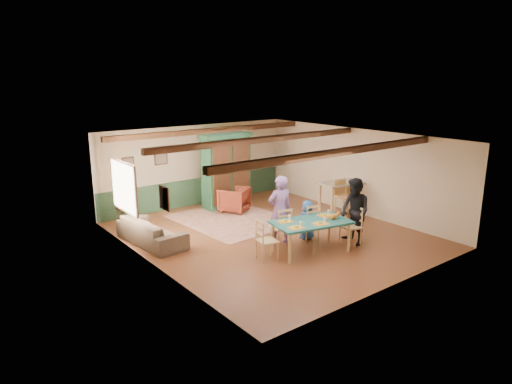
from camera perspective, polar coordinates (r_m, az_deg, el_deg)
floor at (r=12.72m, az=1.93°, el=-5.35°), size 8.00×8.00×0.00m
wall_back at (r=15.55m, az=-7.46°, el=3.34°), size 7.00×0.02×2.70m
wall_left at (r=10.52m, az=-12.88°, el=-2.20°), size 0.02×8.00×2.70m
wall_right at (r=14.76m, az=12.53°, el=2.53°), size 0.02×8.00×2.70m
ceiling at (r=12.08m, az=2.04°, el=6.80°), size 7.00×8.00×0.02m
wainscot_back at (r=15.73m, az=-7.32°, el=0.11°), size 6.95×0.03×0.90m
ceiling_beam_front at (r=10.45m, az=10.14°, el=4.91°), size 6.95×0.16×0.16m
ceiling_beam_mid at (r=12.40m, az=0.85°, el=6.59°), size 6.95×0.16×0.16m
ceiling_beam_back at (r=14.51m, az=-5.60°, el=7.65°), size 6.95×0.16×0.16m
window_left at (r=12.00m, az=-16.25°, el=0.60°), size 0.06×1.60×1.30m
picture_left_wall at (r=9.91m, az=-11.38°, el=-0.75°), size 0.04×0.42×0.52m
picture_back_a at (r=14.85m, az=-11.80°, el=4.40°), size 0.45×0.04×0.55m
picture_back_b at (r=14.44m, az=-15.69°, el=3.29°), size 0.38×0.04×0.48m
dining_table at (r=11.47m, az=6.86°, el=-5.56°), size 2.08×1.43×0.79m
dining_chair_far_left at (r=11.85m, az=3.16°, el=-4.28°), size 0.53×0.55×1.01m
dining_chair_far_right at (r=12.26m, az=6.64°, el=-3.71°), size 0.53×0.55×1.01m
dining_chair_end_left at (r=10.86m, az=1.42°, el=-6.02°), size 0.55×0.53×1.01m
dining_chair_end_right at (r=12.11m, az=11.75°, el=-4.16°), size 0.55×0.53×1.01m
person_man at (r=11.80m, az=2.99°, el=-2.28°), size 0.74×0.56×1.83m
person_woman at (r=12.06m, az=12.24°, el=-2.41°), size 0.82×0.97×1.75m
person_child at (r=12.32m, az=6.43°, el=-3.48°), size 0.58×0.44×1.06m
cat at (r=11.55m, az=9.65°, el=-2.96°), size 0.40×0.22×0.19m
place_setting_near_left at (r=10.82m, az=5.07°, el=-4.21°), size 0.48×0.40×0.11m
place_setting_near_center at (r=11.17m, az=8.11°, el=-3.70°), size 0.48×0.40×0.11m
place_setting_far_left at (r=11.26m, az=3.70°, el=-3.45°), size 0.48×0.40×0.11m
place_setting_far_right at (r=11.85m, az=8.62°, el=-2.67°), size 0.48×0.40×0.11m
area_rug at (r=14.04m, az=-3.01°, el=-3.42°), size 3.03×3.53×0.01m
armoire at (r=15.14m, az=-3.76°, el=2.66°), size 1.74×0.71×2.46m
armchair at (r=14.76m, az=-2.77°, el=-0.93°), size 1.19×1.20×0.80m
sofa at (r=12.31m, az=-12.93°, el=-4.78°), size 1.08×2.32×0.66m
end_table at (r=13.96m, az=-15.94°, el=-2.94°), size 0.45×0.45×0.54m
table_lamp at (r=13.82m, az=-16.08°, el=-0.90°), size 0.31×0.31×0.49m
counter_table at (r=14.43m, az=10.47°, el=-0.91°), size 1.41×0.93×1.10m
bar_stool_left at (r=13.92m, az=10.88°, el=-1.16°), size 0.50×0.54×1.25m
bar_stool_right at (r=14.49m, az=12.09°, el=-1.08°), size 0.40×0.43×1.02m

